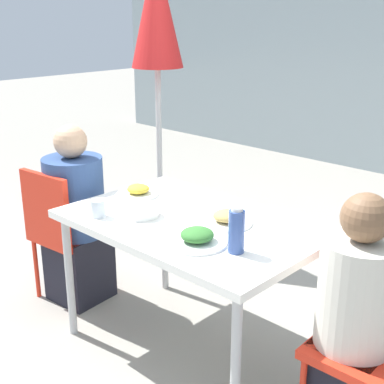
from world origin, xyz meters
TOP-DOWN VIEW (x-y plane):
  - ground_plane at (0.00, 0.00)m, footprint 24.00×24.00m
  - dining_table at (0.00, 0.00)m, footprint 1.31×0.85m
  - chair_left at (-0.95, -0.17)m, footprint 0.44×0.44m
  - person_left at (-0.90, -0.09)m, footprint 0.36×0.36m
  - chair_right at (0.95, 0.10)m, footprint 0.41×0.41m
  - person_right at (0.90, 0.02)m, footprint 0.32×0.32m
  - closed_umbrella at (-1.22, 0.91)m, footprint 0.38×0.38m
  - plate_0 at (0.16, 0.08)m, footprint 0.25×0.25m
  - plate_1 at (-0.49, 0.06)m, footprint 0.23×0.23m
  - plate_2 at (0.22, -0.20)m, footprint 0.28×0.28m
  - bottle at (0.40, -0.14)m, footprint 0.07×0.07m
  - drinking_cup at (-0.38, -0.30)m, footprint 0.08×0.08m
  - salad_bowl at (-0.23, -0.14)m, footprint 0.18×0.18m

SIDE VIEW (x-z plane):
  - ground_plane at x=0.00m, z-range 0.00..0.00m
  - chair_left at x=-0.95m, z-range 0.07..0.94m
  - chair_right at x=0.95m, z-range 0.07..0.94m
  - person_right at x=0.90m, z-range -0.03..1.07m
  - person_left at x=-0.90m, z-range -0.04..1.09m
  - dining_table at x=0.00m, z-range 0.32..1.07m
  - plate_1 at x=-0.49m, z-range 0.75..0.81m
  - plate_0 at x=0.16m, z-range 0.75..0.82m
  - salad_bowl at x=-0.23m, z-range 0.76..0.81m
  - plate_2 at x=0.22m, z-range 0.75..0.82m
  - drinking_cup at x=-0.38m, z-range 0.76..0.85m
  - bottle at x=0.40m, z-range 0.75..0.96m
  - closed_umbrella at x=-1.22m, z-range 0.57..2.77m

